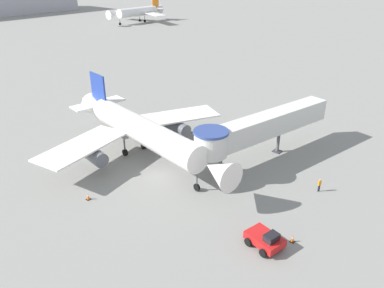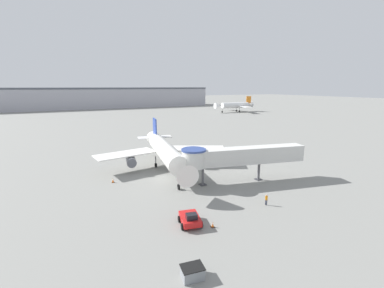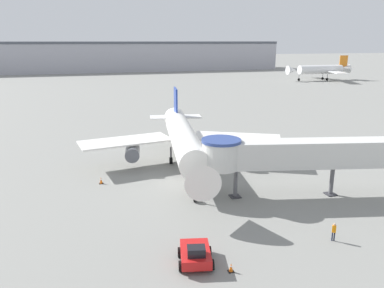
{
  "view_description": "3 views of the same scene",
  "coord_description": "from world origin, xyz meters",
  "px_view_note": "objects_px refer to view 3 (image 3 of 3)",
  "views": [
    {
      "loc": [
        -27.9,
        -28.61,
        23.57
      ],
      "look_at": [
        2.54,
        -2.65,
        4.12
      ],
      "focal_mm": 35.0,
      "sensor_mm": 36.0,
      "label": 1
    },
    {
      "loc": [
        -15.37,
        -41.8,
        16.46
      ],
      "look_at": [
        7.12,
        3.96,
        5.04
      ],
      "focal_mm": 24.0,
      "sensor_mm": 36.0,
      "label": 2
    },
    {
      "loc": [
        -10.05,
        -39.93,
        16.16
      ],
      "look_at": [
        2.29,
        3.53,
        3.67
      ],
      "focal_mm": 35.0,
      "sensor_mm": 36.0,
      "label": 3
    }
  ],
  "objects_px": {
    "traffic_cone_starboard_wing": "(254,158)",
    "background_jet_orange_tail": "(322,70)",
    "traffic_cone_apron_front": "(231,268)",
    "main_airplane": "(183,139)",
    "jet_bridge": "(293,154)",
    "pushback_tug_red": "(195,254)",
    "ground_crew_marshaller": "(334,231)",
    "traffic_cone_port_wing": "(101,181)"
  },
  "relations": [
    {
      "from": "jet_bridge",
      "to": "background_jet_orange_tail",
      "type": "bearing_deg",
      "value": 66.54
    },
    {
      "from": "traffic_cone_apron_front",
      "to": "background_jet_orange_tail",
      "type": "relative_size",
      "value": 0.02
    },
    {
      "from": "jet_bridge",
      "to": "traffic_cone_port_wing",
      "type": "height_order",
      "value": "jet_bridge"
    },
    {
      "from": "background_jet_orange_tail",
      "to": "traffic_cone_starboard_wing",
      "type": "bearing_deg",
      "value": -37.97
    },
    {
      "from": "main_airplane",
      "to": "background_jet_orange_tail",
      "type": "distance_m",
      "value": 126.47
    },
    {
      "from": "main_airplane",
      "to": "ground_crew_marshaller",
      "type": "xyz_separation_m",
      "value": [
        7.33,
        -21.52,
        -2.97
      ]
    },
    {
      "from": "pushback_tug_red",
      "to": "ground_crew_marshaller",
      "type": "xyz_separation_m",
      "value": [
        12.02,
        0.05,
        0.14
      ]
    },
    {
      "from": "main_airplane",
      "to": "jet_bridge",
      "type": "bearing_deg",
      "value": -45.65
    },
    {
      "from": "traffic_cone_starboard_wing",
      "to": "ground_crew_marshaller",
      "type": "bearing_deg",
      "value": -97.79
    },
    {
      "from": "ground_crew_marshaller",
      "to": "background_jet_orange_tail",
      "type": "relative_size",
      "value": 0.05
    },
    {
      "from": "main_airplane",
      "to": "traffic_cone_starboard_wing",
      "type": "relative_size",
      "value": 39.61
    },
    {
      "from": "traffic_cone_starboard_wing",
      "to": "traffic_cone_port_wing",
      "type": "distance_m",
      "value": 21.31
    },
    {
      "from": "jet_bridge",
      "to": "pushback_tug_red",
      "type": "height_order",
      "value": "jet_bridge"
    },
    {
      "from": "pushback_tug_red",
      "to": "traffic_cone_port_wing",
      "type": "xyz_separation_m",
      "value": [
        -6.04,
        18.7,
        -0.42
      ]
    },
    {
      "from": "pushback_tug_red",
      "to": "ground_crew_marshaller",
      "type": "relative_size",
      "value": 2.31
    },
    {
      "from": "traffic_cone_port_wing",
      "to": "ground_crew_marshaller",
      "type": "height_order",
      "value": "ground_crew_marshaller"
    },
    {
      "from": "traffic_cone_port_wing",
      "to": "ground_crew_marshaller",
      "type": "xyz_separation_m",
      "value": [
        18.06,
        -18.65,
        0.55
      ]
    },
    {
      "from": "jet_bridge",
      "to": "traffic_cone_port_wing",
      "type": "xyz_separation_m",
      "value": [
        -19.48,
        9.2,
        -4.37
      ]
    },
    {
      "from": "jet_bridge",
      "to": "traffic_cone_port_wing",
      "type": "bearing_deg",
      "value": 166.91
    },
    {
      "from": "ground_crew_marshaller",
      "to": "jet_bridge",
      "type": "bearing_deg",
      "value": 113.51
    },
    {
      "from": "traffic_cone_apron_front",
      "to": "traffic_cone_port_wing",
      "type": "distance_m",
      "value": 21.98
    },
    {
      "from": "main_airplane",
      "to": "traffic_cone_port_wing",
      "type": "xyz_separation_m",
      "value": [
        -10.73,
        -2.87,
        -3.52
      ]
    },
    {
      "from": "traffic_cone_apron_front",
      "to": "ground_crew_marshaller",
      "type": "xyz_separation_m",
      "value": [
        9.83,
        1.73,
        0.6
      ]
    },
    {
      "from": "main_airplane",
      "to": "pushback_tug_red",
      "type": "height_order",
      "value": "main_airplane"
    },
    {
      "from": "traffic_cone_starboard_wing",
      "to": "traffic_cone_port_wing",
      "type": "relative_size",
      "value": 0.96
    },
    {
      "from": "main_airplane",
      "to": "jet_bridge",
      "type": "height_order",
      "value": "main_airplane"
    },
    {
      "from": "main_airplane",
      "to": "background_jet_orange_tail",
      "type": "relative_size",
      "value": 1.0
    },
    {
      "from": "traffic_cone_starboard_wing",
      "to": "background_jet_orange_tail",
      "type": "xyz_separation_m",
      "value": [
        74.39,
        93.47,
        4.12
      ]
    },
    {
      "from": "pushback_tug_red",
      "to": "traffic_cone_starboard_wing",
      "type": "bearing_deg",
      "value": 67.56
    },
    {
      "from": "traffic_cone_port_wing",
      "to": "background_jet_orange_tail",
      "type": "relative_size",
      "value": 0.03
    },
    {
      "from": "jet_bridge",
      "to": "traffic_cone_starboard_wing",
      "type": "xyz_separation_m",
      "value": [
        1.57,
        12.49,
        -4.39
      ]
    },
    {
      "from": "traffic_cone_starboard_wing",
      "to": "pushback_tug_red",
      "type": "bearing_deg",
      "value": -124.32
    },
    {
      "from": "traffic_cone_starboard_wing",
      "to": "main_airplane",
      "type": "bearing_deg",
      "value": -177.68
    },
    {
      "from": "main_airplane",
      "to": "jet_bridge",
      "type": "relative_size",
      "value": 1.35
    },
    {
      "from": "jet_bridge",
      "to": "ground_crew_marshaller",
      "type": "height_order",
      "value": "jet_bridge"
    },
    {
      "from": "traffic_cone_port_wing",
      "to": "traffic_cone_apron_front",
      "type": "bearing_deg",
      "value": -68.01
    },
    {
      "from": "main_airplane",
      "to": "jet_bridge",
      "type": "xyz_separation_m",
      "value": [
        8.76,
        -12.07,
        0.84
      ]
    },
    {
      "from": "traffic_cone_apron_front",
      "to": "main_airplane",
      "type": "bearing_deg",
      "value": 83.87
    },
    {
      "from": "main_airplane",
      "to": "traffic_cone_starboard_wing",
      "type": "distance_m",
      "value": 10.93
    },
    {
      "from": "jet_bridge",
      "to": "background_jet_orange_tail",
      "type": "distance_m",
      "value": 130.38
    },
    {
      "from": "traffic_cone_apron_front",
      "to": "background_jet_orange_tail",
      "type": "height_order",
      "value": "background_jet_orange_tail"
    },
    {
      "from": "traffic_cone_apron_front",
      "to": "background_jet_orange_tail",
      "type": "bearing_deg",
      "value": 53.33
    }
  ]
}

